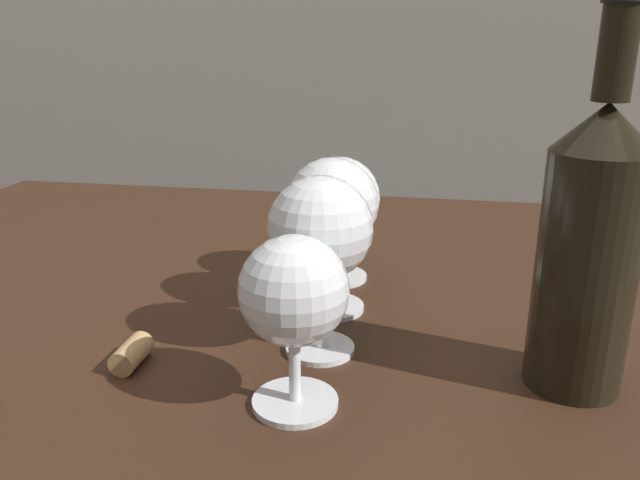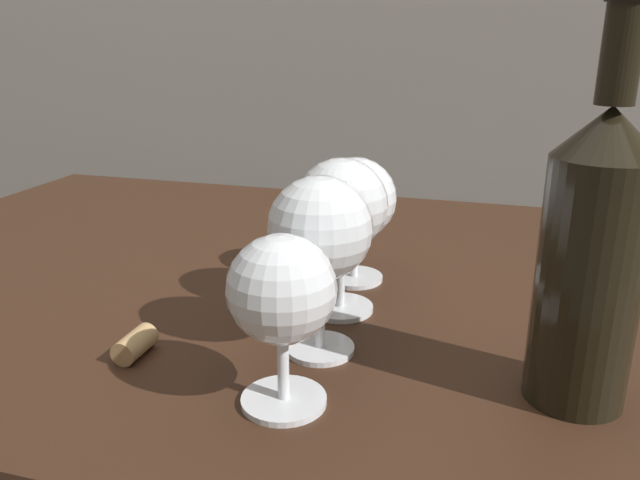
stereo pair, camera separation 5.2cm
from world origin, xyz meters
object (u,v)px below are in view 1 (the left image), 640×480
wine_glass_pinot (332,208)px  wine_bottle (589,244)px  wine_glass_chardonnay (294,295)px  cork (132,354)px  wine_glass_rose (339,200)px  wine_glass_port (320,233)px

wine_glass_pinot → wine_bottle: (0.21, -0.10, 0.01)m
wine_glass_chardonnay → cork: bearing=167.4°
wine_glass_chardonnay → wine_glass_pinot: (-0.00, 0.17, 0.02)m
wine_glass_chardonnay → wine_glass_rose: (-0.01, 0.26, 0.00)m
wine_glass_chardonnay → wine_glass_rose: 0.26m
cork → wine_glass_pinot: bearing=43.7°
wine_glass_port → wine_glass_pinot: bearing=92.7°
wine_glass_port → cork: (-0.15, -0.05, -0.10)m
wine_glass_pinot → wine_bottle: 0.24m
wine_glass_rose → cork: 0.28m
wine_glass_pinot → wine_glass_port: bearing=-87.3°
wine_glass_pinot → wine_bottle: wine_bottle is taller
wine_glass_pinot → cork: 0.23m
wine_glass_chardonnay → wine_glass_pinot: 0.18m
wine_glass_chardonnay → cork: size_ratio=3.20×
wine_glass_pinot → wine_glass_rose: bearing=93.7°
wine_glass_chardonnay → wine_glass_port: size_ratio=0.85×
wine_glass_chardonnay → wine_glass_rose: wine_glass_rose is taller
wine_glass_port → cork: size_ratio=3.77×
wine_glass_chardonnay → wine_glass_pinot: size_ratio=0.86×
wine_glass_chardonnay → wine_bottle: 0.22m
wine_bottle → wine_glass_port: bearing=175.6°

